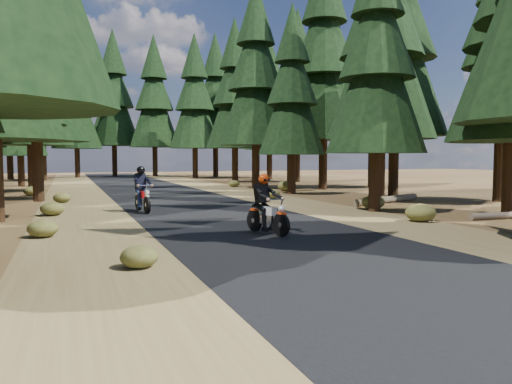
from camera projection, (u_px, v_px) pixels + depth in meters
ground at (276, 238)px, 13.03m from camera, size 120.00×120.00×0.00m
road at (221, 216)px, 17.70m from camera, size 6.00×100.00×0.01m
shoulder_l at (84, 222)px, 16.06m from camera, size 3.20×100.00×0.01m
shoulder_r at (335, 211)px, 19.33m from camera, size 3.20×100.00×0.01m
pine_forest at (148, 67)px, 32.10m from camera, size 34.59×55.08×16.32m
log_near at (388, 200)px, 22.87m from camera, size 4.66×2.26×0.32m
understory_shrubs at (255, 201)px, 20.90m from camera, size 15.50×30.53×0.65m
rider_lead at (267, 214)px, 13.60m from camera, size 1.03×1.92×1.64m
rider_follow at (142, 197)px, 19.05m from camera, size 0.82×2.02×1.75m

